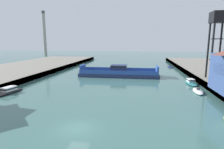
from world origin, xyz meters
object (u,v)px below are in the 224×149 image
(chain_ferry, at_px, (119,73))
(crane_tower, at_px, (218,26))
(moored_boat_mid_left, at_px, (83,65))
(moored_boat_far_left, at_px, (191,82))
(moored_boat_near_left, at_px, (8,91))
(moored_boat_mid_right, at_px, (170,67))
(smokestack_distant_a, at_px, (44,32))
(moored_boat_near_right, at_px, (198,91))

(chain_ferry, height_order, crane_tower, crane_tower)
(chain_ferry, bearing_deg, moored_boat_mid_left, 129.10)
(moored_boat_far_left, bearing_deg, moored_boat_mid_left, 140.01)
(chain_ferry, height_order, moored_boat_far_left, chain_ferry)
(moored_boat_near_left, distance_m, moored_boat_far_left, 41.38)
(chain_ferry, bearing_deg, moored_boat_near_left, -131.15)
(moored_boat_mid_right, bearing_deg, smokestack_distant_a, 145.58)
(moored_boat_near_right, xyz_separation_m, smokestack_distant_a, (-89.39, 100.52, 18.21))
(chain_ferry, xyz_separation_m, moored_boat_near_right, (18.38, -15.85, -0.76))
(moored_boat_near_left, bearing_deg, chain_ferry, 48.85)
(moored_boat_far_left, relative_size, smokestack_distant_a, 0.17)
(moored_boat_mid_right, xyz_separation_m, crane_tower, (5.59, -30.58, 13.78))
(moored_boat_near_left, distance_m, moored_boat_mid_left, 46.39)
(moored_boat_near_left, bearing_deg, crane_tower, 19.21)
(moored_boat_far_left, height_order, smokestack_distant_a, smokestack_distant_a)
(moored_boat_near_left, height_order, smokestack_distant_a, smokestack_distant_a)
(moored_boat_near_right, distance_m, moored_boat_mid_right, 39.07)
(smokestack_distant_a, bearing_deg, chain_ferry, -50.02)
(chain_ferry, bearing_deg, moored_boat_mid_right, 51.18)
(moored_boat_near_right, bearing_deg, moored_boat_mid_right, 89.56)
(moored_boat_mid_right, bearing_deg, moored_boat_far_left, -89.60)
(moored_boat_near_left, height_order, moored_boat_mid_left, moored_boat_near_left)
(moored_boat_far_left, bearing_deg, crane_tower, 10.28)
(moored_boat_mid_left, bearing_deg, moored_boat_mid_right, -0.62)
(moored_boat_near_left, xyz_separation_m, moored_boat_mid_left, (0.68, 46.38, -0.23))
(chain_ferry, bearing_deg, crane_tower, -16.87)
(moored_boat_mid_left, bearing_deg, moored_boat_near_right, -46.41)
(crane_tower, bearing_deg, moored_boat_mid_left, 144.52)
(chain_ferry, relative_size, smokestack_distant_a, 0.69)
(moored_boat_mid_left, distance_m, smokestack_distant_a, 82.11)
(smokestack_distant_a, bearing_deg, moored_boat_near_left, -64.55)
(moored_boat_mid_left, relative_size, crane_tower, 0.39)
(crane_tower, bearing_deg, moored_boat_mid_right, 100.35)
(moored_boat_near_right, relative_size, moored_boat_mid_left, 0.90)
(moored_boat_near_left, bearing_deg, moored_boat_mid_left, 89.17)
(moored_boat_mid_right, bearing_deg, moored_boat_near_left, -129.99)
(moored_boat_far_left, xyz_separation_m, crane_tower, (5.37, 0.97, 13.50))
(moored_boat_near_right, xyz_separation_m, moored_boat_mid_left, (-37.59, 39.48, -0.05))
(moored_boat_far_left, xyz_separation_m, smokestack_distant_a, (-89.91, 93.00, 18.01))
(moored_boat_mid_right, relative_size, smokestack_distant_a, 0.17)
(moored_boat_near_right, xyz_separation_m, moored_boat_mid_right, (0.30, 39.07, -0.08))
(chain_ferry, height_order, moored_boat_near_left, chain_ferry)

